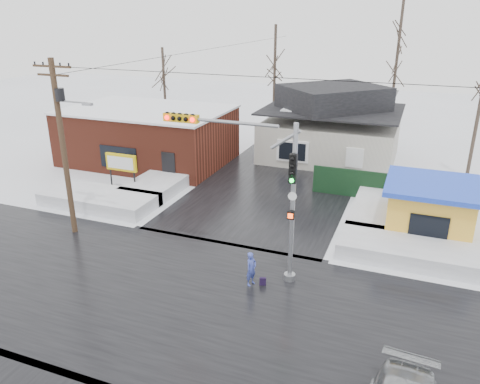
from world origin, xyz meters
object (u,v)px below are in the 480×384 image
(utility_pole, at_px, (63,139))
(pedestrian, at_px, (251,269))
(kiosk, at_px, (429,209))
(traffic_signal, at_px, (257,178))
(marquee_sign, at_px, (121,164))

(utility_pole, xyz_separation_m, pedestrian, (10.49, -1.46, -4.35))
(kiosk, bearing_deg, traffic_signal, -135.16)
(marquee_sign, bearing_deg, utility_pole, -79.87)
(marquee_sign, distance_m, kiosk, 18.51)
(marquee_sign, xyz_separation_m, kiosk, (18.50, 0.50, -0.46))
(traffic_signal, height_order, marquee_sign, traffic_signal)
(traffic_signal, xyz_separation_m, kiosk, (7.07, 7.03, -3.08))
(pedestrian, bearing_deg, traffic_signal, 27.59)
(traffic_signal, relative_size, pedestrian, 4.60)
(utility_pole, height_order, kiosk, utility_pole)
(kiosk, bearing_deg, utility_pole, -159.56)
(utility_pole, distance_m, pedestrian, 11.45)
(traffic_signal, height_order, kiosk, traffic_signal)
(traffic_signal, height_order, utility_pole, utility_pole)
(marquee_sign, relative_size, kiosk, 0.55)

